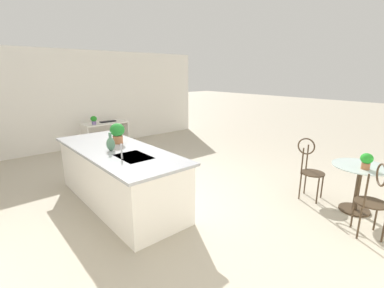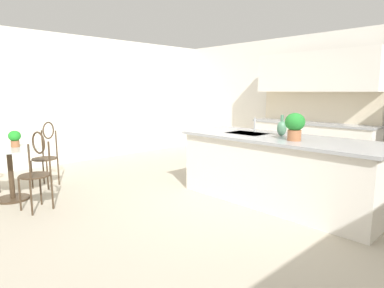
{
  "view_description": "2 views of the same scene",
  "coord_description": "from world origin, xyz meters",
  "px_view_note": "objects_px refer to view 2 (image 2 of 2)",
  "views": [
    {
      "loc": [
        -3.62,
        2.64,
        2.09
      ],
      "look_at": [
        -0.66,
        0.09,
        1.06
      ],
      "focal_mm": 25.36,
      "sensor_mm": 36.0,
      "label": 1
    },
    {
      "loc": [
        2.64,
        -3.03,
        1.53
      ],
      "look_at": [
        -0.6,
        0.06,
        0.8
      ],
      "focal_mm": 30.65,
      "sensor_mm": 36.0,
      "label": 2
    }
  ],
  "objects_px": {
    "potted_plant_counter_near": "(295,125)",
    "bistro_table": "(10,169)",
    "chair_by_island": "(36,168)",
    "vase_on_counter": "(282,128)",
    "potted_plant_on_table": "(15,138)",
    "chair_toward_desk": "(46,151)"
  },
  "relations": [
    {
      "from": "chair_by_island",
      "to": "potted_plant_on_table",
      "type": "height_order",
      "value": "chair_by_island"
    },
    {
      "from": "potted_plant_on_table",
      "to": "vase_on_counter",
      "type": "distance_m",
      "value": 3.78
    },
    {
      "from": "chair_toward_desk",
      "to": "potted_plant_on_table",
      "type": "xyz_separation_m",
      "value": [
        0.29,
        -0.52,
        0.3
      ]
    },
    {
      "from": "chair_by_island",
      "to": "chair_toward_desk",
      "type": "distance_m",
      "value": 1.21
    },
    {
      "from": "chair_by_island",
      "to": "bistro_table",
      "type": "bearing_deg",
      "value": -170.59
    },
    {
      "from": "chair_toward_desk",
      "to": "potted_plant_on_table",
      "type": "bearing_deg",
      "value": -60.87
    },
    {
      "from": "vase_on_counter",
      "to": "potted_plant_on_table",
      "type": "bearing_deg",
      "value": -135.71
    },
    {
      "from": "chair_by_island",
      "to": "vase_on_counter",
      "type": "xyz_separation_m",
      "value": [
        1.9,
        2.63,
        0.46
      ]
    },
    {
      "from": "chair_by_island",
      "to": "vase_on_counter",
      "type": "height_order",
      "value": "vase_on_counter"
    },
    {
      "from": "bistro_table",
      "to": "vase_on_counter",
      "type": "distance_m",
      "value": 3.84
    },
    {
      "from": "bistro_table",
      "to": "potted_plant_counter_near",
      "type": "xyz_separation_m",
      "value": [
        2.97,
        2.46,
        0.67
      ]
    },
    {
      "from": "bistro_table",
      "to": "chair_by_island",
      "type": "bearing_deg",
      "value": 9.41
    },
    {
      "from": "chair_by_island",
      "to": "chair_toward_desk",
      "type": "height_order",
      "value": "same"
    },
    {
      "from": "chair_toward_desk",
      "to": "potted_plant_on_table",
      "type": "distance_m",
      "value": 0.67
    },
    {
      "from": "potted_plant_counter_near",
      "to": "chair_by_island",
      "type": "bearing_deg",
      "value": -133.86
    },
    {
      "from": "potted_plant_on_table",
      "to": "chair_by_island",
      "type": "bearing_deg",
      "value": 0.49
    },
    {
      "from": "potted_plant_counter_near",
      "to": "potted_plant_on_table",
      "type": "bearing_deg",
      "value": -142.4
    },
    {
      "from": "vase_on_counter",
      "to": "chair_toward_desk",
      "type": "bearing_deg",
      "value": -144.78
    },
    {
      "from": "potted_plant_on_table",
      "to": "vase_on_counter",
      "type": "xyz_separation_m",
      "value": [
        2.7,
        2.63,
        0.16
      ]
    },
    {
      "from": "bistro_table",
      "to": "potted_plant_counter_near",
      "type": "relative_size",
      "value": 2.32
    },
    {
      "from": "potted_plant_counter_near",
      "to": "bistro_table",
      "type": "bearing_deg",
      "value": -140.32
    },
    {
      "from": "vase_on_counter",
      "to": "potted_plant_counter_near",
      "type": "bearing_deg",
      "value": -39.19
    }
  ]
}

